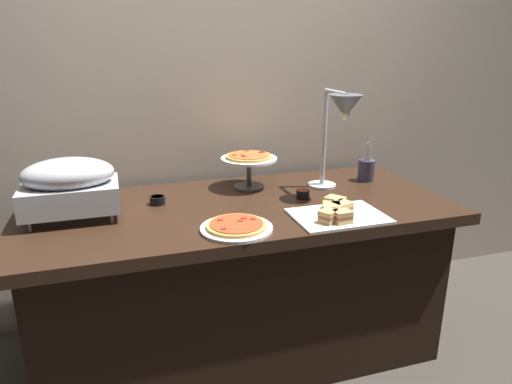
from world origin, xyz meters
name	(u,v)px	position (x,y,z in m)	size (l,w,h in m)	color
ground_plane	(241,347)	(0.00, 0.00, 0.00)	(8.00, 8.00, 0.00)	#38332D
back_wall	(213,93)	(0.00, 0.50, 1.20)	(4.40, 0.04, 2.40)	#B7A893
buffet_table	(240,279)	(0.00, 0.00, 0.39)	(1.90, 0.84, 0.76)	black
chafing_dish	(69,185)	(-0.70, 0.04, 0.90)	(0.38, 0.25, 0.26)	#B7BABF
heat_lamp	(341,116)	(0.47, -0.02, 1.13)	(0.15, 0.34, 0.48)	#B7BABF
pizza_plate_front	(236,227)	(-0.09, -0.28, 0.77)	(0.28, 0.28, 0.03)	white
pizza_plate_center	(249,161)	(0.12, 0.23, 0.89)	(0.28, 0.28, 0.17)	#595B60
sandwich_platter	(337,213)	(0.34, -0.28, 0.78)	(0.38, 0.28, 0.06)	white
sauce_cup_near	(157,200)	(-0.35, 0.11, 0.78)	(0.07, 0.07, 0.04)	black
sauce_cup_far	(303,194)	(0.30, -0.01, 0.78)	(0.06, 0.06, 0.04)	black
utensil_holder	(366,170)	(0.73, 0.16, 0.82)	(0.08, 0.08, 0.23)	#383347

